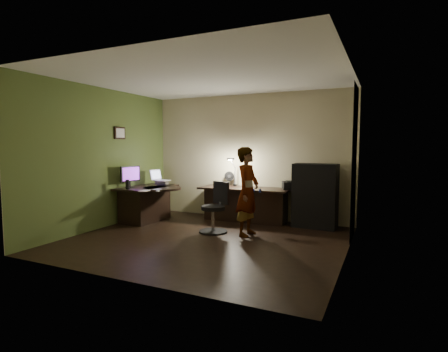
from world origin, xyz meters
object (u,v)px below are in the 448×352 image
at_px(cabinet, 315,196).
at_px(desk_right, 244,205).
at_px(office_chair, 213,208).
at_px(monitor, 130,180).
at_px(desk_left, 147,204).
at_px(person, 248,191).

bearing_deg(cabinet, desk_right, -174.47).
distance_m(desk_right, office_chair, 1.14).
bearing_deg(monitor, desk_right, 36.11).
height_order(desk_left, office_chair, office_chair).
distance_m(cabinet, person, 1.49).
relative_size(desk_right, person, 1.21).
distance_m(cabinet, office_chair, 2.02).
xyz_separation_m(office_chair, person, (0.64, 0.08, 0.32)).
bearing_deg(desk_right, desk_left, -157.68).
height_order(cabinet, office_chair, cabinet).
height_order(desk_left, person, person).
xyz_separation_m(monitor, person, (2.56, 0.09, -0.11)).
bearing_deg(office_chair, desk_right, 100.45).
bearing_deg(desk_right, cabinet, 1.32).
bearing_deg(cabinet, office_chair, -140.99).
relative_size(desk_left, desk_right, 0.67).
bearing_deg(office_chair, desk_left, -170.35).
relative_size(cabinet, monitor, 2.54).
xyz_separation_m(desk_left, person, (2.35, -0.20, 0.42)).
distance_m(desk_right, monitor, 2.43).
xyz_separation_m(desk_right, cabinet, (1.45, 0.07, 0.27)).
xyz_separation_m(desk_left, desk_right, (1.88, 0.84, -0.01)).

